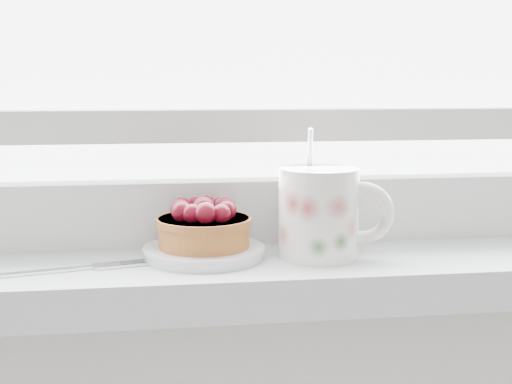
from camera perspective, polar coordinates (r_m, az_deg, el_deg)
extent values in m
cube|color=silver|center=(0.74, -4.02, -6.65)|extent=(1.60, 0.20, 0.04)
cube|color=silver|center=(0.80, -4.45, -1.51)|extent=(1.30, 0.05, 0.07)
cube|color=silver|center=(0.79, -4.53, 5.31)|extent=(1.30, 0.04, 0.04)
cylinder|color=silver|center=(0.73, -4.17, -4.84)|extent=(0.12, 0.12, 0.01)
cylinder|color=brown|center=(0.72, -4.19, -3.23)|extent=(0.09, 0.09, 0.03)
cylinder|color=brown|center=(0.72, -4.20, -2.34)|extent=(0.10, 0.10, 0.01)
sphere|color=#46010C|center=(0.72, -4.21, -1.31)|extent=(0.02, 0.02, 0.02)
sphere|color=#46010C|center=(0.73, -2.51, -1.21)|extent=(0.02, 0.02, 0.02)
sphere|color=#46010C|center=(0.74, -2.94, -1.12)|extent=(0.02, 0.02, 0.02)
sphere|color=#46010C|center=(0.75, -3.97, -0.99)|extent=(0.02, 0.02, 0.02)
sphere|color=#46010C|center=(0.74, -4.84, -1.10)|extent=(0.02, 0.02, 0.02)
sphere|color=#46010C|center=(0.74, -5.95, -1.16)|extent=(0.02, 0.02, 0.02)
sphere|color=#46010C|center=(0.72, -6.08, -1.41)|extent=(0.02, 0.02, 0.02)
sphere|color=#46010C|center=(0.71, -5.97, -1.58)|extent=(0.02, 0.02, 0.02)
sphere|color=#46010C|center=(0.70, -5.14, -1.73)|extent=(0.02, 0.02, 0.02)
sphere|color=#46010C|center=(0.69, -4.06, -1.71)|extent=(0.02, 0.02, 0.02)
sphere|color=#46010C|center=(0.70, -2.79, -1.74)|extent=(0.02, 0.02, 0.02)
sphere|color=#46010C|center=(0.71, -2.36, -1.48)|extent=(0.02, 0.02, 0.02)
cylinder|color=white|center=(0.73, 5.03, -1.69)|extent=(0.10, 0.10, 0.09)
cylinder|color=black|center=(0.72, 5.07, 1.60)|extent=(0.07, 0.07, 0.01)
torus|color=white|center=(0.72, 8.54, -1.65)|extent=(0.06, 0.03, 0.06)
cylinder|color=silver|center=(0.74, 4.34, 2.99)|extent=(0.01, 0.02, 0.06)
cube|color=silver|center=(0.70, -18.05, -6.21)|extent=(0.09, 0.03, 0.00)
cube|color=silver|center=(0.71, -13.56, -5.91)|extent=(0.02, 0.01, 0.00)
cube|color=silver|center=(0.71, -11.88, -5.79)|extent=(0.03, 0.03, 0.00)
cube|color=silver|center=(0.70, -9.65, -5.79)|extent=(0.03, 0.01, 0.00)
cube|color=silver|center=(0.71, -9.75, -5.68)|extent=(0.03, 0.01, 0.00)
cube|color=silver|center=(0.72, -9.84, -5.58)|extent=(0.03, 0.01, 0.00)
cube|color=silver|center=(0.72, -9.93, -5.47)|extent=(0.03, 0.01, 0.00)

